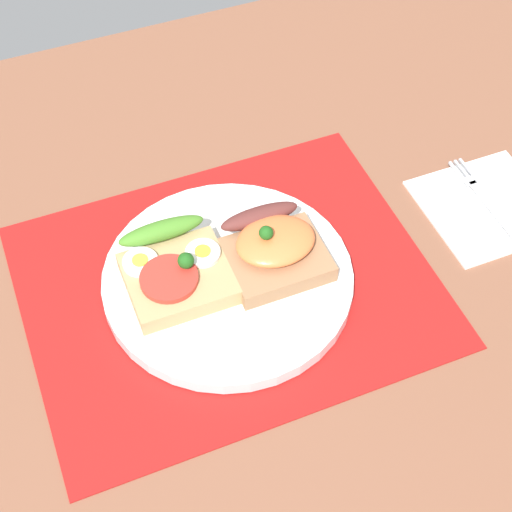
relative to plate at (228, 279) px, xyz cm
name	(u,v)px	position (x,y,z in cm)	size (l,w,h in cm)	color
ground_plane	(229,295)	(0.00, 0.00, -2.67)	(120.00, 90.00, 3.20)	brown
placemat	(228,285)	(0.00, 0.00, -0.92)	(40.03, 32.14, 0.30)	#A61715
plate	(228,279)	(0.00, 0.00, 0.00)	(24.83, 24.83, 1.55)	white
sandwich_egg_tomato	(175,270)	(-4.90, 1.35, 2.21)	(9.90, 10.40, 4.12)	tan
sandwich_salmon	(274,248)	(4.90, -0.06, 2.65)	(9.68, 9.45, 5.25)	#9D714C
napkin	(487,206)	(29.80, -0.60, -0.77)	(13.45, 13.19, 0.60)	white
fork	(487,202)	(29.81, -0.48, -0.31)	(1.62, 14.66, 0.32)	#B7B7BC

